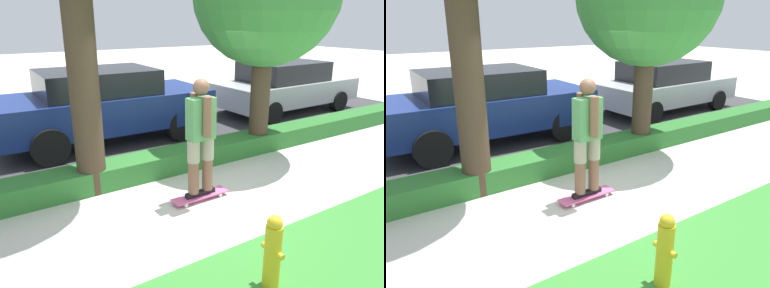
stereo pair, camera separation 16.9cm
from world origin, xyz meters
TOP-DOWN VIEW (x-y plane):
  - ground_plane at (0.00, 0.00)m, footprint 60.00×60.00m
  - street_asphalt at (0.00, 4.20)m, footprint 18.61×5.00m
  - hedge_row at (0.00, 1.60)m, footprint 18.61×0.60m
  - skateboard at (-0.07, 0.30)m, footprint 0.95×0.24m
  - skater_person at (-0.07, 0.30)m, footprint 0.52×0.47m
  - parked_car_middle at (-0.24, 3.97)m, footprint 4.77×2.14m
  - parked_car_rear at (5.44, 3.89)m, footprint 4.54×2.02m
  - fire_hydrant at (-0.57, -1.76)m, footprint 0.18×0.29m

SIDE VIEW (x-z plane):
  - ground_plane at x=0.00m, z-range 0.00..0.00m
  - street_asphalt at x=0.00m, z-range 0.00..0.01m
  - skateboard at x=-0.07m, z-range 0.03..0.11m
  - hedge_row at x=0.00m, z-range 0.00..0.38m
  - fire_hydrant at x=-0.57m, z-range 0.00..0.84m
  - parked_car_rear at x=5.44m, z-range 0.02..1.52m
  - parked_car_middle at x=-0.24m, z-range 0.05..1.70m
  - skater_person at x=-0.07m, z-range 0.14..1.96m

